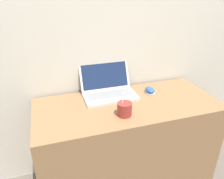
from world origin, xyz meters
TOP-DOWN VIEW (x-y plane):
  - wall_back at (0.00, 0.60)m, footprint 7.00×0.04m
  - desk at (0.00, 0.28)m, footprint 1.30×0.56m
  - laptop at (-0.09, 0.46)m, footprint 0.39×0.32m
  - drink_cup at (-0.07, 0.15)m, footprint 0.09×0.09m
  - computer_mouse at (0.23, 0.39)m, footprint 0.07×0.10m

SIDE VIEW (x-z plane):
  - desk at x=0.00m, z-range 0.00..0.74m
  - computer_mouse at x=0.23m, z-range 0.74..0.78m
  - drink_cup at x=-0.07m, z-range 0.69..0.89m
  - laptop at x=-0.09m, z-range 0.68..0.92m
  - wall_back at x=0.00m, z-range 0.00..2.50m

